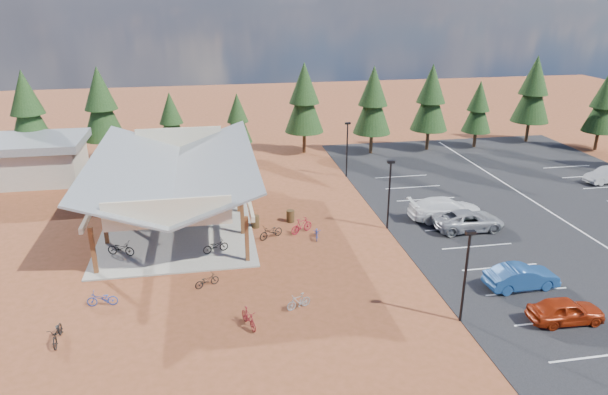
# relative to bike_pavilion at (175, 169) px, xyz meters

# --- Properties ---
(ground) EXTENTS (140.00, 140.00, 0.00)m
(ground) POSITION_rel_bike_pavilion_xyz_m (10.00, -7.00, -3.82)
(ground) COLOR brown
(ground) RESTS_ON ground
(asphalt_lot) EXTENTS (27.00, 44.00, 0.04)m
(asphalt_lot) POSITION_rel_bike_pavilion_xyz_m (28.50, -4.00, -3.80)
(asphalt_lot) COLOR black
(asphalt_lot) RESTS_ON ground
(concrete_pad) EXTENTS (10.60, 18.60, 0.10)m
(concrete_pad) POSITION_rel_bike_pavilion_xyz_m (0.00, 0.00, -3.77)
(concrete_pad) COLOR gray
(concrete_pad) RESTS_ON ground
(bike_pavilion) EXTENTS (11.65, 19.40, 4.97)m
(bike_pavilion) POSITION_rel_bike_pavilion_xyz_m (0.00, 0.00, 0.00)
(bike_pavilion) COLOR brown
(bike_pavilion) RESTS_ON concrete_pad
(outbuilding) EXTENTS (11.00, 7.00, 3.90)m
(outbuilding) POSITION_rel_bike_pavilion_xyz_m (-14.00, 11.00, -1.80)
(outbuilding) COLOR #ADA593
(outbuilding) RESTS_ON ground
(lamp_post_0) EXTENTS (0.50, 0.25, 5.14)m
(lamp_post_0) POSITION_rel_bike_pavilion_xyz_m (15.00, -17.00, -0.85)
(lamp_post_0) COLOR black
(lamp_post_0) RESTS_ON ground
(lamp_post_1) EXTENTS (0.50, 0.25, 5.14)m
(lamp_post_1) POSITION_rel_bike_pavilion_xyz_m (15.00, -5.00, -0.85)
(lamp_post_1) COLOR black
(lamp_post_1) RESTS_ON ground
(lamp_post_2) EXTENTS (0.50, 0.25, 5.14)m
(lamp_post_2) POSITION_rel_bike_pavilion_xyz_m (15.00, 7.00, -0.85)
(lamp_post_2) COLOR black
(lamp_post_2) RESTS_ON ground
(trash_bin_0) EXTENTS (0.60, 0.60, 0.90)m
(trash_bin_0) POSITION_rel_bike_pavilion_xyz_m (5.59, -3.11, -3.37)
(trash_bin_0) COLOR #402D16
(trash_bin_0) RESTS_ON ground
(trash_bin_1) EXTENTS (0.60, 0.60, 0.90)m
(trash_bin_1) POSITION_rel_bike_pavilion_xyz_m (8.27, -2.55, -3.37)
(trash_bin_1) COLOR #402D16
(trash_bin_1) RESTS_ON ground
(pine_0) EXTENTS (4.06, 4.06, 9.46)m
(pine_0) POSITION_rel_bike_pavilion_xyz_m (-14.04, 14.98, 1.96)
(pine_0) COLOR #382314
(pine_0) RESTS_ON ground
(pine_1) EXTENTS (4.08, 4.08, 9.51)m
(pine_1) POSITION_rel_bike_pavilion_xyz_m (-7.57, 15.97, 1.99)
(pine_1) COLOR #382314
(pine_1) RESTS_ON ground
(pine_2) EXTENTS (3.02, 3.02, 7.04)m
(pine_2) POSITION_rel_bike_pavilion_xyz_m (-0.93, 14.71, 0.47)
(pine_2) COLOR #382314
(pine_2) RESTS_ON ground
(pine_3) EXTENTS (2.86, 2.86, 6.65)m
(pine_3) POSITION_rel_bike_pavilion_xyz_m (5.61, 15.15, 0.23)
(pine_3) COLOR #382314
(pine_3) RESTS_ON ground
(pine_4) EXTENTS (4.08, 4.08, 9.50)m
(pine_4) POSITION_rel_bike_pavilion_xyz_m (12.57, 15.64, 1.98)
(pine_4) COLOR #382314
(pine_4) RESTS_ON ground
(pine_5) EXTENTS (3.94, 3.94, 9.18)m
(pine_5) POSITION_rel_bike_pavilion_xyz_m (19.49, 14.13, 1.78)
(pine_5) COLOR #382314
(pine_5) RESTS_ON ground
(pine_6) EXTENTS (3.95, 3.95, 9.19)m
(pine_6) POSITION_rel_bike_pavilion_xyz_m (25.93, 14.42, 1.79)
(pine_6) COLOR #382314
(pine_6) RESTS_ON ground
(pine_7) EXTENTS (3.14, 3.14, 7.31)m
(pine_7) POSITION_rel_bike_pavilion_xyz_m (31.47, 14.46, 0.64)
(pine_7) COLOR #382314
(pine_7) RESTS_ON ground
(pine_8) EXTENTS (4.16, 4.16, 9.68)m
(pine_8) POSITION_rel_bike_pavilion_xyz_m (38.49, 15.66, 2.09)
(pine_8) COLOR #382314
(pine_8) RESTS_ON ground
(pine_13) EXTENTS (3.55, 3.55, 8.28)m
(pine_13) POSITION_rel_bike_pavilion_xyz_m (43.99, 11.20, 1.23)
(pine_13) COLOR #382314
(pine_13) RESTS_ON ground
(bike_0) EXTENTS (1.94, 1.21, 0.96)m
(bike_0) POSITION_rel_bike_pavilion_xyz_m (-3.40, -6.24, -3.24)
(bike_0) COLOR black
(bike_0) RESTS_ON concrete_pad
(bike_1) EXTENTS (1.88, 0.98, 1.09)m
(bike_1) POSITION_rel_bike_pavilion_xyz_m (-2.27, -1.47, -3.18)
(bike_1) COLOR #9FA2A8
(bike_1) RESTS_ON concrete_pad
(bike_2) EXTENTS (1.97, 1.10, 0.98)m
(bike_2) POSITION_rel_bike_pavilion_xyz_m (-1.21, 0.34, -3.23)
(bike_2) COLOR navy
(bike_2) RESTS_ON concrete_pad
(bike_3) EXTENTS (1.63, 0.82, 0.94)m
(bike_3) POSITION_rel_bike_pavilion_xyz_m (-1.06, 4.26, -3.25)
(bike_3) COLOR maroon
(bike_3) RESTS_ON concrete_pad
(bike_4) EXTENTS (1.80, 1.07, 0.89)m
(bike_4) POSITION_rel_bike_pavilion_xyz_m (2.63, -6.90, -3.28)
(bike_4) COLOR black
(bike_4) RESTS_ON concrete_pad
(bike_5) EXTENTS (1.64, 0.85, 0.95)m
(bike_5) POSITION_rel_bike_pavilion_xyz_m (1.60, -2.29, -3.25)
(bike_5) COLOR gray
(bike_5) RESTS_ON concrete_pad
(bike_6) EXTENTS (2.00, 1.19, 0.99)m
(bike_6) POSITION_rel_bike_pavilion_xyz_m (1.36, 1.67, -3.23)
(bike_6) COLOR navy
(bike_6) RESTS_ON concrete_pad
(bike_7) EXTENTS (1.86, 0.84, 1.08)m
(bike_7) POSITION_rel_bike_pavilion_xyz_m (0.81, 6.29, -3.18)
(bike_7) COLOR maroon
(bike_7) RESTS_ON concrete_pad
(bike_8) EXTENTS (0.74, 1.88, 0.97)m
(bike_8) POSITION_rel_bike_pavilion_xyz_m (-5.23, -15.24, -3.34)
(bike_8) COLOR black
(bike_8) RESTS_ON ground
(bike_10) EXTENTS (1.67, 0.63, 0.87)m
(bike_10) POSITION_rel_bike_pavilion_xyz_m (-3.62, -12.22, -3.39)
(bike_10) COLOR #1C3A9A
(bike_10) RESTS_ON ground
(bike_11) EXTENTS (1.03, 1.77, 1.02)m
(bike_11) POSITION_rel_bike_pavilion_xyz_m (4.08, -15.59, -3.31)
(bike_11) COLOR maroon
(bike_11) RESTS_ON ground
(bike_12) EXTENTS (1.59, 1.13, 0.79)m
(bike_12) POSITION_rel_bike_pavilion_xyz_m (2.02, -11.12, -3.43)
(bike_12) COLOR black
(bike_12) RESTS_ON ground
(bike_13) EXTENTS (1.52, 0.92, 0.88)m
(bike_13) POSITION_rel_bike_pavilion_xyz_m (6.88, -14.37, -3.38)
(bike_13) COLOR gray
(bike_13) RESTS_ON ground
(bike_14) EXTENTS (0.79, 1.59, 0.80)m
(bike_14) POSITION_rel_bike_pavilion_xyz_m (9.63, -5.75, -3.43)
(bike_14) COLOR #1D359A
(bike_14) RESTS_ON ground
(bike_15) EXTENTS (1.87, 1.37, 1.11)m
(bike_15) POSITION_rel_bike_pavilion_xyz_m (8.75, -4.65, -3.27)
(bike_15) COLOR maroon
(bike_15) RESTS_ON ground
(bike_16) EXTENTS (1.96, 1.48, 0.99)m
(bike_16) POSITION_rel_bike_pavilion_xyz_m (6.50, -5.20, -3.33)
(bike_16) COLOR black
(bike_16) RESTS_ON ground
(car_0) EXTENTS (3.94, 1.72, 1.32)m
(car_0) POSITION_rel_bike_pavilion_xyz_m (20.25, -18.08, -3.12)
(car_0) COLOR #9B270B
(car_0) RESTS_ON asphalt_lot
(car_1) EXTENTS (4.30, 1.64, 1.40)m
(car_1) POSITION_rel_bike_pavilion_xyz_m (19.88, -14.51, -3.08)
(car_1) COLOR navy
(car_1) RESTS_ON asphalt_lot
(car_2) EXTENTS (5.15, 2.45, 1.42)m
(car_2) POSITION_rel_bike_pavilion_xyz_m (20.62, -6.29, -3.07)
(car_2) COLOR gray
(car_2) RESTS_ON asphalt_lot
(car_3) EXTENTS (5.66, 2.42, 1.62)m
(car_3) POSITION_rel_bike_pavilion_xyz_m (19.82, -4.14, -2.97)
(car_3) COLOR white
(car_3) RESTS_ON asphalt_lot
(car_9) EXTENTS (4.22, 2.06, 1.33)m
(car_9) POSITION_rel_bike_pavilion_xyz_m (37.52, 1.19, -3.12)
(car_9) COLOR #B2B2B2
(car_9) RESTS_ON asphalt_lot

